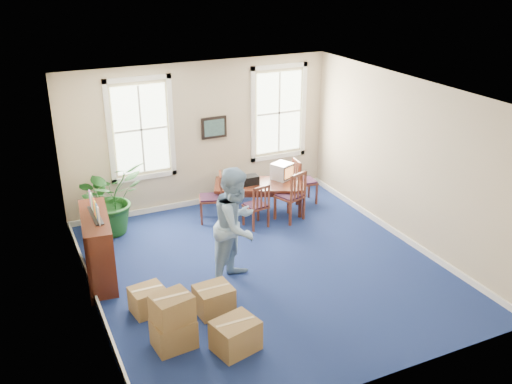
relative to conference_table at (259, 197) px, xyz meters
name	(u,v)px	position (x,y,z in m)	size (l,w,h in m)	color
floor	(265,268)	(-0.97, -2.29, -0.33)	(6.50, 6.50, 0.00)	navy
ceiling	(266,94)	(-0.97, -2.29, 2.87)	(6.50, 6.50, 0.00)	white
wall_back	(201,135)	(-0.97, 0.96, 1.27)	(6.50, 6.50, 0.00)	#C0AD8C
wall_front	(381,277)	(-0.97, -5.54, 1.27)	(6.50, 6.50, 0.00)	#C0AD8C
wall_left	(85,218)	(-3.97, -2.29, 1.27)	(6.50, 6.50, 0.00)	#C0AD8C
wall_right	(407,161)	(2.03, -2.29, 1.27)	(6.50, 6.50, 0.00)	#C0AD8C
baseboard_back	(204,200)	(-0.97, 0.93, -0.27)	(6.00, 0.04, 0.12)	white
baseboard_left	(99,305)	(-3.94, -2.29, -0.27)	(0.04, 6.50, 0.12)	white
baseboard_right	(398,234)	(2.00, -2.29, -0.27)	(0.04, 6.50, 0.12)	white
window_left	(141,129)	(-2.27, 0.94, 1.57)	(1.40, 0.12, 2.20)	white
window_right	(279,113)	(0.93, 0.94, 1.57)	(1.40, 0.12, 2.20)	white
wall_picture	(214,128)	(-0.67, 0.91, 1.42)	(0.58, 0.06, 0.48)	black
conference_table	(259,197)	(0.00, 0.00, 0.00)	(1.93, 0.88, 0.66)	#4C1F13
crt_tv	(282,171)	(0.57, 0.04, 0.51)	(0.39, 0.43, 0.36)	#B7B7BC
game_console	(293,176)	(0.83, 0.00, 0.35)	(0.14, 0.17, 0.04)	white
equipment_bag	(249,180)	(-0.22, 0.04, 0.42)	(0.38, 0.25, 0.19)	black
chair_near_left	(256,205)	(-0.39, -0.66, 0.15)	(0.43, 0.43, 0.96)	brown
chair_near_right	(290,195)	(0.39, -0.66, 0.23)	(0.50, 0.50, 1.11)	brown
chair_end_left	(210,198)	(-1.14, 0.00, 0.20)	(0.47, 0.47, 1.05)	brown
chair_end_right	(305,181)	(1.14, 0.00, 0.19)	(0.47, 0.47, 1.04)	brown
man	(236,225)	(-1.56, -2.39, 0.70)	(1.00, 0.78, 2.05)	#80A3C3
credenza	(98,245)	(-3.71, -1.32, 0.29)	(0.45, 1.58, 1.25)	#4C1F13
brochure_rack	(94,203)	(-3.69, -1.32, 1.09)	(0.14, 0.78, 0.34)	#99999E
potted_plant	(110,198)	(-3.15, 0.37, 0.41)	(1.32, 1.15, 1.47)	#174A19
cardboard_boxes	(185,312)	(-2.90, -3.61, 0.12)	(1.56, 1.56, 0.89)	olive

